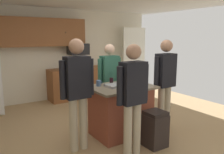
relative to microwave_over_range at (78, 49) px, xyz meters
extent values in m
plane|color=tan|center=(-0.60, -2.50, -1.45)|extent=(7.04, 7.04, 0.00)
cube|color=beige|center=(-0.60, 0.30, -0.15)|extent=(6.40, 0.10, 2.60)
cube|color=white|center=(2.00, -0.10, -0.35)|extent=(0.90, 0.06, 2.00)
cube|color=brown|center=(-1.00, 0.10, 0.47)|extent=(2.40, 0.35, 0.75)
sphere|color=#4C3823|center=(-0.40, -0.09, 0.48)|extent=(0.04, 0.04, 0.04)
cube|color=brown|center=(0.00, -0.02, -1.00)|extent=(1.80, 0.60, 0.90)
sphere|color=#4C3823|center=(0.45, -0.33, -1.00)|extent=(0.04, 0.04, 0.04)
cube|color=black|center=(0.00, 0.00, 0.00)|extent=(0.56, 0.40, 0.32)
cube|color=brown|center=(-0.45, -2.80, -1.01)|extent=(1.01, 0.71, 0.89)
cube|color=#756651|center=(-0.45, -2.80, -0.54)|extent=(1.15, 0.85, 0.04)
cylinder|color=#232D4C|center=(-0.30, -2.04, -1.05)|extent=(0.13, 0.13, 0.81)
cylinder|color=#232D4C|center=(-0.13, -2.04, -1.05)|extent=(0.13, 0.13, 0.81)
cube|color=#2D6651|center=(-0.22, -2.04, -0.34)|extent=(0.38, 0.22, 0.61)
sphere|color=beige|center=(-0.22, -2.04, 0.10)|extent=(0.22, 0.22, 0.22)
cylinder|color=#2D6651|center=(-0.46, -2.04, -0.36)|extent=(0.09, 0.09, 0.55)
cylinder|color=#2D6651|center=(0.02, -2.04, -0.36)|extent=(0.09, 0.09, 0.55)
cylinder|color=tan|center=(-0.84, -3.53, -1.03)|extent=(0.13, 0.13, 0.84)
cylinder|color=tan|center=(-0.67, -3.53, -1.03)|extent=(0.13, 0.13, 0.84)
cube|color=black|center=(-0.76, -3.53, -0.30)|extent=(0.38, 0.22, 0.63)
sphere|color=tan|center=(-0.76, -3.53, 0.16)|extent=(0.23, 0.23, 0.23)
cylinder|color=black|center=(-1.00, -3.53, -0.32)|extent=(0.09, 0.09, 0.56)
cylinder|color=black|center=(-0.52, -3.53, -0.32)|extent=(0.09, 0.09, 0.56)
cylinder|color=tan|center=(-1.45, -2.91, -1.01)|extent=(0.13, 0.13, 0.87)
cylinder|color=tan|center=(-1.28, -2.91, -1.01)|extent=(0.13, 0.13, 0.87)
cube|color=black|center=(-1.37, -2.91, -0.25)|extent=(0.38, 0.22, 0.65)
sphere|color=tan|center=(-1.37, -2.91, 0.22)|extent=(0.24, 0.24, 0.24)
cylinder|color=black|center=(-1.61, -2.91, -0.27)|extent=(0.09, 0.09, 0.59)
cylinder|color=black|center=(-1.13, -2.91, -0.27)|extent=(0.09, 0.09, 0.59)
cylinder|color=tan|center=(0.34, -3.04, -1.02)|extent=(0.13, 0.13, 0.86)
cylinder|color=tan|center=(0.51, -3.04, -1.02)|extent=(0.13, 0.13, 0.86)
cube|color=black|center=(0.43, -3.04, -0.27)|extent=(0.38, 0.22, 0.64)
sphere|color=tan|center=(0.43, -3.04, 0.20)|extent=(0.23, 0.23, 0.23)
cylinder|color=black|center=(0.19, -3.04, -0.29)|extent=(0.09, 0.09, 0.58)
cylinder|color=black|center=(0.67, -3.04, -0.29)|extent=(0.09, 0.09, 0.58)
cylinder|color=#4C6B99|center=(-0.80, -2.58, -0.47)|extent=(0.08, 0.08, 0.11)
torus|color=#4C6B99|center=(-0.74, -2.58, -0.46)|extent=(0.06, 0.01, 0.06)
cylinder|color=black|center=(-0.12, -2.79, -0.45)|extent=(0.07, 0.07, 0.15)
cylinder|color=#4C6B99|center=(-0.03, -2.89, -0.47)|extent=(0.08, 0.08, 0.10)
torus|color=#4C6B99|center=(0.03, -2.89, -0.47)|extent=(0.06, 0.01, 0.06)
cylinder|color=black|center=(-0.52, -2.58, -0.46)|extent=(0.07, 0.07, 0.13)
cylinder|color=black|center=(-0.10, -2.64, -0.45)|extent=(0.06, 0.06, 0.15)
cylinder|color=black|center=(-0.28, -3.04, -0.45)|extent=(0.08, 0.08, 0.14)
cylinder|color=black|center=(-0.58, -3.05, -0.45)|extent=(0.06, 0.06, 0.15)
cube|color=#B7B7BC|center=(-0.51, -2.78, -0.51)|extent=(0.44, 0.30, 0.02)
cube|color=#A8A8AD|center=(-0.51, -2.78, -0.49)|extent=(0.44, 0.30, 0.02)
cube|color=black|center=(-0.25, -3.50, -1.17)|extent=(0.34, 0.34, 0.55)
cube|color=black|center=(-0.25, -3.50, -0.87)|extent=(0.32, 0.32, 0.06)
camera|label=1|loc=(-2.80, -6.10, 0.38)|focal=36.36mm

